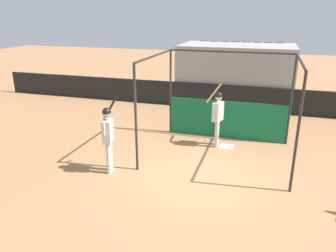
# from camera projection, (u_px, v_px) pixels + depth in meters

# --- Properties ---
(ground_plane) EXTENTS (60.00, 60.00, 0.00)m
(ground_plane) POSITION_uv_depth(u_px,v_px,m) (199.00, 178.00, 8.90)
(ground_plane) COLOR #A8754C
(outfield_wall) EXTENTS (24.00, 0.12, 1.14)m
(outfield_wall) POSITION_uv_depth(u_px,v_px,m) (231.00, 98.00, 14.95)
(outfield_wall) COLOR black
(outfield_wall) RESTS_ON ground
(bleacher_section) EXTENTS (5.40, 3.20, 2.82)m
(bleacher_section) POSITION_uv_depth(u_px,v_px,m) (236.00, 73.00, 16.17)
(bleacher_section) COLOR #9E9E99
(bleacher_section) RESTS_ON ground
(batting_cage) EXTENTS (4.20, 3.36, 3.06)m
(batting_cage) POSITION_uv_depth(u_px,v_px,m) (225.00, 108.00, 10.89)
(batting_cage) COLOR #282828
(batting_cage) RESTS_ON ground
(home_plate) EXTENTS (0.44, 0.44, 0.02)m
(home_plate) POSITION_uv_depth(u_px,v_px,m) (227.00, 146.00, 10.97)
(home_plate) COLOR white
(home_plate) RESTS_ON ground
(player_batter) EXTENTS (0.60, 0.94, 2.01)m
(player_batter) POSITION_uv_depth(u_px,v_px,m) (218.00, 113.00, 10.71)
(player_batter) COLOR silver
(player_batter) RESTS_ON ground
(player_waiting) EXTENTS (0.56, 0.72, 2.17)m
(player_waiting) POSITION_uv_depth(u_px,v_px,m) (108.00, 133.00, 8.89)
(player_waiting) COLOR silver
(player_waiting) RESTS_ON ground
(baseball) EXTENTS (0.07, 0.07, 0.07)m
(baseball) POSITION_uv_depth(u_px,v_px,m) (207.00, 140.00, 11.45)
(baseball) COLOR white
(baseball) RESTS_ON ground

